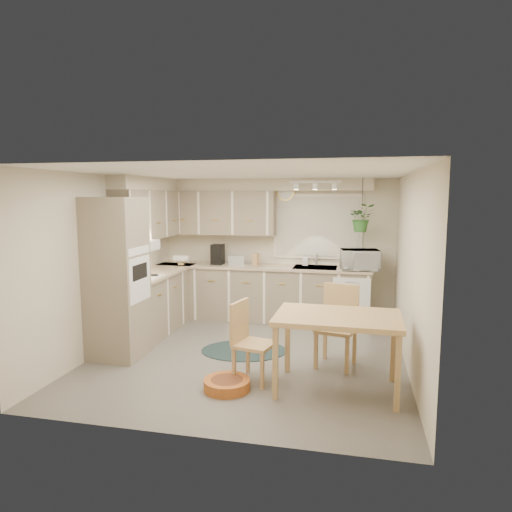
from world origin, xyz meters
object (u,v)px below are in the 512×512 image
braided_rug (244,350)px  microwave (360,258)px  dining_table (337,353)px  chair_left (255,342)px  chair_back (336,327)px  pet_bed (227,385)px

braided_rug → microwave: 2.43m
dining_table → microwave: microwave is taller
dining_table → chair_left: chair_left is taller
chair_back → braided_rug: chair_back is taller
chair_left → microwave: size_ratio=1.56×
dining_table → chair_left: size_ratio=1.45×
braided_rug → pet_bed: bearing=-84.5°
pet_bed → microwave: 3.30m
chair_left → pet_bed: chair_left is taller
chair_left → chair_back: bearing=140.0°
chair_back → microwave: (0.28, 1.82, 0.64)m
pet_bed → dining_table: bearing=12.7°
dining_table → pet_bed: bearing=-167.3°
braided_rug → dining_table: bearing=-38.0°
chair_left → chair_back: 1.11m
braided_rug → chair_back: bearing=-13.7°
microwave → braided_rug: bearing=-144.4°
chair_back → chair_left: bearing=49.7°
chair_left → microwave: microwave is taller
braided_rug → microwave: size_ratio=2.00×
dining_table → chair_back: size_ratio=1.33×
dining_table → chair_back: 0.71m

